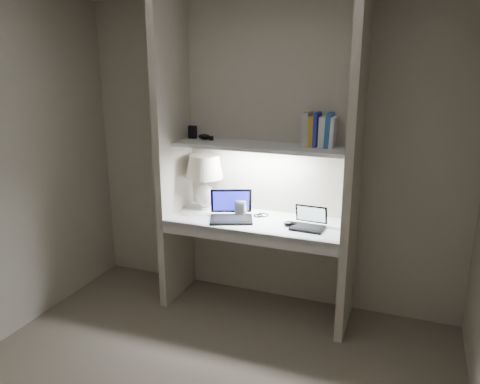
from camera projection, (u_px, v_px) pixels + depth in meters
The scene contains 17 objects.
back_wall at pixel (268, 155), 3.85m from camera, with size 3.20×0.01×2.50m, color beige.
alcove_panel_left at pixel (174, 155), 3.85m from camera, with size 0.06×0.55×2.50m, color beige.
alcove_panel_right at pixel (354, 169), 3.35m from camera, with size 0.06×0.55×2.50m, color beige.
desk at pixel (257, 223), 3.74m from camera, with size 1.40×0.55×0.04m, color white.
desk_apron at pixel (246, 237), 3.51m from camera, with size 1.46×0.03×0.10m, color silver.
shelf at pixel (261, 147), 3.66m from camera, with size 1.40×0.36×0.03m, color silver.
strip_light at pixel (261, 149), 3.67m from camera, with size 0.60×0.04×0.01m, color white.
table_lamp at pixel (205, 173), 3.93m from camera, with size 0.32×0.32×0.47m.
laptop_main at pixel (231, 212), 3.76m from camera, with size 0.42×0.39×0.23m.
laptop_netbook at pixel (309, 223), 3.56m from camera, with size 0.26×0.23×0.16m.
speaker at pixel (241, 208), 3.85m from camera, with size 0.09×0.06×0.12m, color silver.
mouse at pixel (290, 224), 3.60m from camera, with size 0.10×0.07×0.04m, color black.
cable_coil at pixel (263, 215), 3.84m from camera, with size 0.09×0.09×0.01m, color black.
sticky_note at pixel (184, 215), 3.87m from camera, with size 0.06×0.06×0.00m, color yellow.
book_row at pixel (319, 130), 3.56m from camera, with size 0.25×0.17×0.26m.
shelf_box at pixel (193, 132), 3.94m from camera, with size 0.06×0.04×0.11m, color black.
shelf_gadget at pixel (205, 137), 3.87m from camera, with size 0.11×0.08×0.05m, color black.
Camera 1 is at (1.13, -2.12, 2.00)m, focal length 35.00 mm.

